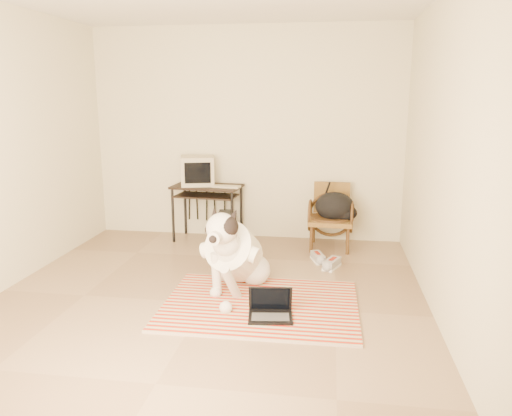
% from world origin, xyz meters
% --- Properties ---
extents(floor, '(4.50, 4.50, 0.00)m').
position_xyz_m(floor, '(0.00, 0.00, 0.00)').
color(floor, '#8C7155').
rests_on(floor, ground).
extents(wall_back, '(4.50, 0.00, 4.50)m').
position_xyz_m(wall_back, '(0.00, 2.25, 1.35)').
color(wall_back, beige).
rests_on(wall_back, floor).
extents(wall_front, '(4.50, 0.00, 4.50)m').
position_xyz_m(wall_front, '(0.00, -2.25, 1.35)').
color(wall_front, beige).
rests_on(wall_front, floor).
extents(wall_right, '(0.00, 4.50, 4.50)m').
position_xyz_m(wall_right, '(2.00, 0.00, 1.35)').
color(wall_right, beige).
rests_on(wall_right, floor).
extents(rug, '(1.73, 1.33, 0.02)m').
position_xyz_m(rug, '(0.50, 0.01, 0.01)').
color(rug, red).
rests_on(rug, floor).
extents(dog, '(0.60, 1.26, 0.90)m').
position_xyz_m(dog, '(0.21, 0.35, 0.36)').
color(dog, silver).
rests_on(dog, rug).
extents(laptop, '(0.40, 0.31, 0.26)m').
position_xyz_m(laptop, '(0.63, -0.24, 0.08)').
color(laptop, black).
rests_on(laptop, rug).
extents(computer_desk, '(0.91, 0.57, 0.72)m').
position_xyz_m(computer_desk, '(-0.46, 1.97, 0.62)').
color(computer_desk, black).
rests_on(computer_desk, floor).
extents(crt_monitor, '(0.50, 0.48, 0.37)m').
position_xyz_m(crt_monitor, '(-0.59, 2.01, 0.90)').
color(crt_monitor, '#B0A68A').
rests_on(crt_monitor, computer_desk).
extents(desk_keyboard, '(0.36, 0.17, 0.02)m').
position_xyz_m(desk_keyboard, '(-0.19, 1.88, 0.73)').
color(desk_keyboard, '#B0A68A').
rests_on(desk_keyboard, computer_desk).
extents(pc_tower, '(0.21, 0.41, 0.37)m').
position_xyz_m(pc_tower, '(-0.24, 2.00, 0.18)').
color(pc_tower, '#454548').
rests_on(pc_tower, floor).
extents(rattan_chair, '(0.53, 0.52, 0.79)m').
position_xyz_m(rattan_chair, '(1.11, 1.90, 0.40)').
color(rattan_chair, olive).
rests_on(rattan_chair, floor).
extents(backpack, '(0.50, 0.39, 0.35)m').
position_xyz_m(backpack, '(1.18, 1.83, 0.52)').
color(backpack, black).
rests_on(backpack, rattan_chair).
extents(sneaker_left, '(0.19, 0.29, 0.10)m').
position_xyz_m(sneaker_left, '(0.98, 1.32, 0.04)').
color(sneaker_left, white).
rests_on(sneaker_left, floor).
extents(sneaker_right, '(0.22, 0.31, 0.10)m').
position_xyz_m(sneaker_right, '(1.14, 1.12, 0.05)').
color(sneaker_right, white).
rests_on(sneaker_right, floor).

